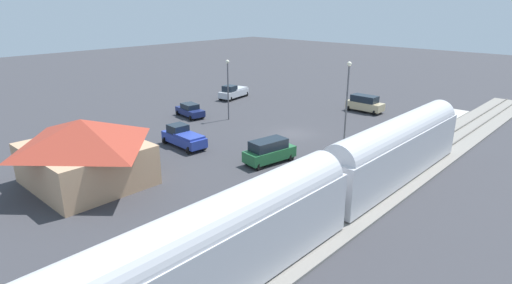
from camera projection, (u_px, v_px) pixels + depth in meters
ground_plane at (293, 134)px, 46.96m from camera, size 200.00×200.00×0.00m
railway_track at (415, 164)px, 37.92m from camera, size 4.80×70.00×0.30m
platform at (375, 153)px, 40.48m from camera, size 3.20×46.00×0.30m
passenger_train at (330, 183)px, 27.12m from camera, size 2.93×38.21×4.98m
station_building at (84, 150)px, 33.33m from camera, size 9.96×8.70×5.36m
pedestrian_on_platform at (408, 132)px, 43.33m from camera, size 0.36×0.36×1.71m
suv_tan at (365, 103)px, 56.08m from camera, size 4.92×2.45×2.22m
pickup_silver at (233, 92)px, 63.85m from camera, size 2.89×5.66×2.14m
sedan_navy at (190, 110)px, 53.59m from camera, size 4.73×2.78×1.74m
suv_green at (269, 151)px, 38.08m from camera, size 2.68×5.14×2.22m
pickup_blue at (183, 137)px, 42.44m from camera, size 5.52×2.76×2.14m
light_pole_near_platform at (347, 97)px, 39.79m from camera, size 0.44×0.44×8.79m
light_pole_lot_center at (228, 82)px, 51.20m from camera, size 0.44×0.44×7.43m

